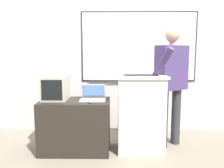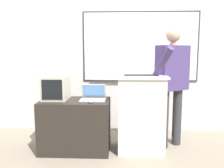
{
  "view_description": "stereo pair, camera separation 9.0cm",
  "coord_description": "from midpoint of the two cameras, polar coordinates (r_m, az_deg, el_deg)",
  "views": [
    {
      "loc": [
        -0.03,
        -2.73,
        1.36
      ],
      "look_at": [
        -0.07,
        0.37,
        0.93
      ],
      "focal_mm": 38.0,
      "sensor_mm": 36.0,
      "label": 1
    },
    {
      "loc": [
        0.06,
        -2.73,
        1.36
      ],
      "look_at": [
        -0.07,
        0.37,
        0.93
      ],
      "focal_mm": 38.0,
      "sensor_mm": 36.0,
      "label": 2
    }
  ],
  "objects": [
    {
      "name": "ground_plane",
      "position": [
        3.05,
        0.39,
        -18.58
      ],
      "size": [
        30.0,
        30.0,
        0.0
      ],
      "primitive_type": "plane",
      "color": "gray"
    },
    {
      "name": "back_wall",
      "position": [
        4.07,
        0.75,
        8.42
      ],
      "size": [
        6.4,
        0.17,
        2.79
      ],
      "color": "silver",
      "rests_on": "ground_plane"
    },
    {
      "name": "computer_mouse_by_laptop",
      "position": [
        3.06,
        -5.95,
        -4.24
      ],
      "size": [
        0.06,
        0.1,
        0.03
      ],
      "color": "#BCBCC1",
      "rests_on": "side_desk"
    },
    {
      "name": "wireless_keyboard",
      "position": [
        3.12,
        5.84,
        2.18
      ],
      "size": [
        0.41,
        0.12,
        0.02
      ],
      "color": "#2D2D30",
      "rests_on": "lectern_podium"
    },
    {
      "name": "laptop",
      "position": [
        3.26,
        -5.36,
        -2.83
      ],
      "size": [
        0.34,
        0.29,
        0.2
      ],
      "color": "#B7BABF",
      "rests_on": "side_desk"
    },
    {
      "name": "side_desk",
      "position": [
        3.34,
        -9.57,
        -9.83
      ],
      "size": [
        0.93,
        0.55,
        0.7
      ],
      "color": "#28231E",
      "rests_on": "ground_plane"
    },
    {
      "name": "lectern_podium",
      "position": [
        3.28,
        6.12,
        -6.95
      ],
      "size": [
        0.67,
        0.5,
        1.04
      ],
      "color": "silver",
      "rests_on": "ground_plane"
    },
    {
      "name": "person_presenter",
      "position": [
        3.42,
        13.31,
        1.28
      ],
      "size": [
        0.62,
        0.73,
        1.68
      ],
      "rotation": [
        0.0,
        0.0,
        0.55
      ],
      "color": "#333338",
      "rests_on": "ground_plane"
    },
    {
      "name": "crt_monitor",
      "position": [
        3.33,
        -14.18,
        -0.85
      ],
      "size": [
        0.33,
        0.4,
        0.33
      ],
      "color": "#BCB7A8",
      "rests_on": "side_desk"
    }
  ]
}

